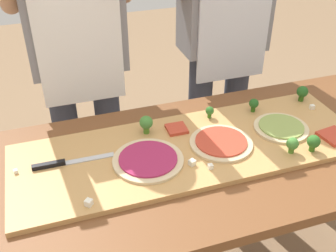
{
  "coord_description": "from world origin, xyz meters",
  "views": [
    {
      "loc": [
        -0.45,
        -1.06,
        1.66
      ],
      "look_at": [
        -0.07,
        0.08,
        0.87
      ],
      "focal_mm": 43.36,
      "sensor_mm": 36.0,
      "label": 1
    }
  ],
  "objects_px": {
    "broccoli_floret_back_left": "(292,144)",
    "cheese_crumble_a": "(210,166)",
    "cook_right": "(224,29)",
    "pizza_slice_far_right": "(334,136)",
    "cheese_crumble_d": "(192,163)",
    "pizza_whole_pesto_green": "(281,127)",
    "chefs_knife": "(62,163)",
    "pizza_whole_tomato_red": "(221,142)",
    "cook_left": "(78,47)",
    "pizza_slice_near_right": "(177,129)",
    "cheese_crumble_e": "(16,171)",
    "pizza_whole_beet_magenta": "(148,160)",
    "broccoli_floret_front_right": "(210,111)",
    "cheese_crumble_b": "(89,203)",
    "prep_table": "(194,177)",
    "broccoli_floret_center_left": "(146,123)",
    "broccoli_floret_back_mid": "(254,104)",
    "cheese_crumble_c": "(312,107)",
    "broccoli_floret_front_left": "(302,92)",
    "broccoli_floret_center_right": "(314,142)",
    "cheese_crumble_f": "(254,104)"
  },
  "relations": [
    {
      "from": "broccoli_floret_back_left",
      "to": "cheese_crumble_a",
      "type": "distance_m",
      "value": 0.31
    },
    {
      "from": "cook_right",
      "to": "broccoli_floret_back_left",
      "type": "bearing_deg",
      "value": -94.18
    },
    {
      "from": "pizza_slice_far_right",
      "to": "cheese_crumble_d",
      "type": "xyz_separation_m",
      "value": [
        -0.56,
        0.02,
        0.0
      ]
    },
    {
      "from": "cheese_crumble_d",
      "to": "cook_right",
      "type": "distance_m",
      "value": 0.79
    },
    {
      "from": "pizza_whole_pesto_green",
      "to": "cook_right",
      "type": "xyz_separation_m",
      "value": [
        0.0,
        0.56,
        0.2
      ]
    },
    {
      "from": "chefs_knife",
      "to": "pizza_whole_tomato_red",
      "type": "bearing_deg",
      "value": -6.58
    },
    {
      "from": "chefs_knife",
      "to": "pizza_slice_far_right",
      "type": "bearing_deg",
      "value": -9.28
    },
    {
      "from": "cheese_crumble_a",
      "to": "cook_left",
      "type": "height_order",
      "value": "cook_left"
    },
    {
      "from": "pizza_whole_tomato_red",
      "to": "pizza_slice_near_right",
      "type": "bearing_deg",
      "value": 131.88
    },
    {
      "from": "pizza_whole_tomato_red",
      "to": "cheese_crumble_e",
      "type": "bearing_deg",
      "value": 174.53
    },
    {
      "from": "broccoli_floret_back_left",
      "to": "cook_right",
      "type": "distance_m",
      "value": 0.72
    },
    {
      "from": "pizza_whole_beet_magenta",
      "to": "broccoli_floret_front_right",
      "type": "height_order",
      "value": "broccoli_floret_front_right"
    },
    {
      "from": "broccoli_floret_front_right",
      "to": "cheese_crumble_e",
      "type": "relative_size",
      "value": 3.72
    },
    {
      "from": "pizza_whole_beet_magenta",
      "to": "cheese_crumble_b",
      "type": "relative_size",
      "value": 11.97
    },
    {
      "from": "prep_table",
      "to": "broccoli_floret_center_left",
      "type": "bearing_deg",
      "value": 127.43
    },
    {
      "from": "broccoli_floret_back_mid",
      "to": "cheese_crumble_c",
      "type": "xyz_separation_m",
      "value": [
        0.24,
        -0.06,
        -0.03
      ]
    },
    {
      "from": "pizza_whole_tomato_red",
      "to": "broccoli_floret_back_mid",
      "type": "bearing_deg",
      "value": 37.17
    },
    {
      "from": "cook_right",
      "to": "pizza_whole_beet_magenta",
      "type": "bearing_deg",
      "value": -132.85
    },
    {
      "from": "pizza_whole_pesto_green",
      "to": "broccoli_floret_front_right",
      "type": "height_order",
      "value": "broccoli_floret_front_right"
    },
    {
      "from": "broccoli_floret_center_left",
      "to": "pizza_whole_tomato_red",
      "type": "bearing_deg",
      "value": -33.49
    },
    {
      "from": "broccoli_floret_back_left",
      "to": "broccoli_floret_center_left",
      "type": "xyz_separation_m",
      "value": [
        -0.45,
        0.28,
        0.01
      ]
    },
    {
      "from": "broccoli_floret_back_mid",
      "to": "cheese_crumble_d",
      "type": "distance_m",
      "value": 0.44
    },
    {
      "from": "chefs_knife",
      "to": "cook_right",
      "type": "height_order",
      "value": "cook_right"
    },
    {
      "from": "pizza_whole_beet_magenta",
      "to": "cheese_crumble_e",
      "type": "distance_m",
      "value": 0.44
    },
    {
      "from": "pizza_slice_near_right",
      "to": "broccoli_floret_front_left",
      "type": "bearing_deg",
      "value": 4.35
    },
    {
      "from": "pizza_slice_far_right",
      "to": "broccoli_floret_front_right",
      "type": "height_order",
      "value": "broccoli_floret_front_right"
    },
    {
      "from": "pizza_whole_beet_magenta",
      "to": "pizza_slice_near_right",
      "type": "xyz_separation_m",
      "value": [
        0.16,
        0.15,
        -0.0
      ]
    },
    {
      "from": "broccoli_floret_back_mid",
      "to": "pizza_slice_near_right",
      "type": "bearing_deg",
      "value": -175.03
    },
    {
      "from": "pizza_slice_near_right",
      "to": "cook_right",
      "type": "xyz_separation_m",
      "value": [
        0.39,
        0.44,
        0.2
      ]
    },
    {
      "from": "pizza_slice_far_right",
      "to": "broccoli_floret_center_right",
      "type": "distance_m",
      "value": 0.14
    },
    {
      "from": "broccoli_floret_center_right",
      "to": "cheese_crumble_f",
      "type": "distance_m",
      "value": 0.35
    },
    {
      "from": "broccoli_floret_center_right",
      "to": "broccoli_floret_back_mid",
      "type": "bearing_deg",
      "value": 102.8
    },
    {
      "from": "broccoli_floret_back_left",
      "to": "pizza_slice_near_right",
      "type": "bearing_deg",
      "value": 142.16
    },
    {
      "from": "cheese_crumble_c",
      "to": "cook_right",
      "type": "bearing_deg",
      "value": 113.01
    },
    {
      "from": "cook_right",
      "to": "broccoli_floret_center_right",
      "type": "bearing_deg",
      "value": -87.99
    },
    {
      "from": "broccoli_floret_back_left",
      "to": "cheese_crumble_e",
      "type": "distance_m",
      "value": 0.94
    },
    {
      "from": "cheese_crumble_f",
      "to": "cook_right",
      "type": "height_order",
      "value": "cook_right"
    },
    {
      "from": "broccoli_floret_back_mid",
      "to": "broccoli_floret_front_left",
      "type": "bearing_deg",
      "value": 3.45
    },
    {
      "from": "pizza_whole_pesto_green",
      "to": "cheese_crumble_d",
      "type": "height_order",
      "value": "cheese_crumble_d"
    },
    {
      "from": "broccoli_floret_back_left",
      "to": "cheese_crumble_a",
      "type": "xyz_separation_m",
      "value": [
        -0.31,
        0.01,
        -0.03
      ]
    },
    {
      "from": "pizza_whole_beet_magenta",
      "to": "cook_right",
      "type": "bearing_deg",
      "value": 47.15
    },
    {
      "from": "pizza_slice_near_right",
      "to": "broccoli_floret_center_left",
      "type": "xyz_separation_m",
      "value": [
        -0.11,
        0.02,
        0.04
      ]
    },
    {
      "from": "cook_right",
      "to": "pizza_whole_pesto_green",
      "type": "bearing_deg",
      "value": -90.43
    },
    {
      "from": "cheese_crumble_f",
      "to": "cheese_crumble_a",
      "type": "bearing_deg",
      "value": -136.34
    },
    {
      "from": "prep_table",
      "to": "pizza_whole_beet_magenta",
      "type": "relative_size",
      "value": 7.39
    },
    {
      "from": "pizza_whole_tomato_red",
      "to": "pizza_slice_far_right",
      "type": "bearing_deg",
      "value": -12.84
    },
    {
      "from": "broccoli_floret_center_right",
      "to": "cheese_crumble_a",
      "type": "xyz_separation_m",
      "value": [
        -0.38,
        0.02,
        -0.03
      ]
    },
    {
      "from": "broccoli_floret_center_right",
      "to": "pizza_slice_far_right",
      "type": "bearing_deg",
      "value": 18.51
    },
    {
      "from": "broccoli_floret_center_right",
      "to": "broccoli_floret_front_left",
      "type": "bearing_deg",
      "value": 62.18
    },
    {
      "from": "broccoli_floret_front_left",
      "to": "broccoli_floret_center_right",
      "type": "xyz_separation_m",
      "value": [
        -0.17,
        -0.32,
        -0.0
      ]
    }
  ]
}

